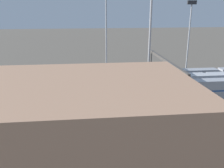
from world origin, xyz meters
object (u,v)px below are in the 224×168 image
object	(u,v)px
train_on_track_1	(218,75)
train_on_track_2	(160,81)
train_on_track_5	(22,107)
light_mast_0	(190,28)
light_mast_2	(106,20)
train_on_track_4	(139,92)
train_on_track_3	(76,88)
signal_gantry	(166,64)
light_mast_1	(151,16)

from	to	relation	value
train_on_track_1	train_on_track_2	xyz separation A→B (m)	(19.81, 5.00, 0.08)
train_on_track_2	train_on_track_5	xyz separation A→B (m)	(34.06, 15.00, 0.08)
light_mast_0	light_mast_2	world-z (taller)	light_mast_2
train_on_track_4	light_mast_0	xyz separation A→B (m)	(-20.69, -22.08, 12.89)
train_on_track_2	light_mast_0	world-z (taller)	light_mast_0
train_on_track_3	signal_gantry	size ratio (longest dim) A/B	3.19
train_on_track_2	train_on_track_3	bearing A→B (deg)	12.14
train_on_track_2	signal_gantry	world-z (taller)	signal_gantry
train_on_track_3	light_mast_0	distance (m)	41.63
train_on_track_1	signal_gantry	bearing A→B (deg)	21.21
train_on_track_2	signal_gantry	bearing A→B (deg)	101.15
train_on_track_3	light_mast_1	xyz separation A→B (m)	(-15.22, 12.07, 17.80)
train_on_track_1	train_on_track_5	world-z (taller)	train_on_track_5
train_on_track_3	light_mast_2	size ratio (longest dim) A/B	3.33
train_on_track_2	light_mast_0	size ratio (longest dim) A/B	4.82
train_on_track_4	train_on_track_5	xyz separation A→B (m)	(25.84, 5.00, -0.44)
light_mast_2	train_on_track_3	bearing A→B (deg)	61.50
train_on_track_5	light_mast_1	distance (m)	31.86
train_on_track_3	light_mast_2	world-z (taller)	light_mast_2
train_on_track_3	light_mast_2	xyz separation A→B (m)	(-9.27, -17.08, 15.55)
train_on_track_4	train_on_track_5	world-z (taller)	same
train_on_track_1	train_on_track_5	distance (m)	57.46
train_on_track_2	signal_gantry	size ratio (longest dim) A/B	3.83
train_on_track_4	train_on_track_5	bearing A→B (deg)	10.95
train_on_track_5	signal_gantry	xyz separation A→B (m)	(-34.55, -12.50, 5.40)
train_on_track_5	light_mast_1	bearing A→B (deg)	175.46
light_mast_1	signal_gantry	xyz separation A→B (m)	(-8.52, -14.57, -12.86)
train_on_track_3	light_mast_1	distance (m)	26.34
train_on_track_4	light_mast_1	bearing A→B (deg)	91.54
train_on_track_5	train_on_track_4	bearing A→B (deg)	-169.05
train_on_track_4	light_mast_2	xyz separation A→B (m)	(5.75, -22.08, 15.57)
train_on_track_4	light_mast_2	size ratio (longest dim) A/B	2.48
train_on_track_5	signal_gantry	size ratio (longest dim) A/B	0.33
light_mast_0	light_mast_2	bearing A→B (deg)	0.00
train_on_track_2	light_mast_1	size ratio (longest dim) A/B	3.49
train_on_track_2	light_mast_2	distance (m)	24.49
light_mast_2	light_mast_0	bearing A→B (deg)	-180.00
train_on_track_2	light_mast_1	distance (m)	26.31
train_on_track_4	light_mast_2	bearing A→B (deg)	-75.39
train_on_track_2	train_on_track_4	world-z (taller)	train_on_track_4
train_on_track_5	light_mast_1	world-z (taller)	light_mast_1
train_on_track_3	light_mast_2	bearing A→B (deg)	-118.50
train_on_track_2	train_on_track_4	xyz separation A→B (m)	(8.22, 10.00, 0.52)
train_on_track_1	train_on_track_2	size ratio (longest dim) A/B	0.41
train_on_track_4	light_mast_0	size ratio (longest dim) A/B	2.99
light_mast_1	signal_gantry	bearing A→B (deg)	-120.32
train_on_track_4	signal_gantry	xyz separation A→B (m)	(-8.71, -7.50, 4.96)
train_on_track_3	train_on_track_4	world-z (taller)	same
train_on_track_2	light_mast_0	bearing A→B (deg)	-135.90
signal_gantry	train_on_track_3	bearing A→B (deg)	6.01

